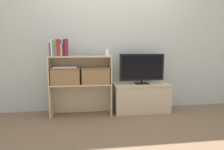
# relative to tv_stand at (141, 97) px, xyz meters

# --- Properties ---
(ground_plane) EXTENTS (16.00, 16.00, 0.00)m
(ground_plane) POSITION_rel_tv_stand_xyz_m (-0.50, -0.19, -0.23)
(ground_plane) COLOR brown
(wall_back) EXTENTS (10.00, 0.05, 2.40)m
(wall_back) POSITION_rel_tv_stand_xyz_m (-0.50, 0.23, 0.97)
(wall_back) COLOR #B2BCB2
(wall_back) RESTS_ON ground_plane
(tv_stand) EXTENTS (0.92, 0.41, 0.47)m
(tv_stand) POSITION_rel_tv_stand_xyz_m (0.00, 0.00, 0.00)
(tv_stand) COLOR #CCB793
(tv_stand) RESTS_ON ground_plane
(tv) EXTENTS (0.74, 0.14, 0.49)m
(tv) POSITION_rel_tv_stand_xyz_m (0.00, -0.00, 0.50)
(tv) COLOR black
(tv) RESTS_ON tv_stand
(bookshelf_lower_tier) EXTENTS (0.93, 0.29, 0.50)m
(bookshelf_lower_tier) POSITION_rel_tv_stand_xyz_m (-0.98, 0.01, 0.08)
(bookshelf_lower_tier) COLOR #CCB793
(bookshelf_lower_tier) RESTS_ON ground_plane
(bookshelf_upper_tier) EXTENTS (0.93, 0.29, 0.43)m
(bookshelf_upper_tier) POSITION_rel_tv_stand_xyz_m (-0.98, 0.01, 0.54)
(bookshelf_upper_tier) COLOR #CCB793
(bookshelf_upper_tier) RESTS_ON bookshelf_lower_tier
(book_plum) EXTENTS (0.02, 0.13, 0.19)m
(book_plum) POSITION_rel_tv_stand_xyz_m (-1.41, -0.09, 0.79)
(book_plum) COLOR #6B2D66
(book_plum) RESTS_ON bookshelf_upper_tier
(book_ivory) EXTENTS (0.02, 0.15, 0.23)m
(book_ivory) POSITION_rel_tv_stand_xyz_m (-1.38, -0.09, 0.81)
(book_ivory) COLOR silver
(book_ivory) RESTS_ON bookshelf_upper_tier
(book_skyblue) EXTENTS (0.02, 0.12, 0.22)m
(book_skyblue) POSITION_rel_tv_stand_xyz_m (-1.36, -0.09, 0.80)
(book_skyblue) COLOR #709ECC
(book_skyblue) RESTS_ON bookshelf_upper_tier
(book_olive) EXTENTS (0.03, 0.15, 0.24)m
(book_olive) POSITION_rel_tv_stand_xyz_m (-1.33, -0.09, 0.82)
(book_olive) COLOR olive
(book_olive) RESTS_ON bookshelf_upper_tier
(book_crimson) EXTENTS (0.04, 0.16, 0.24)m
(book_crimson) POSITION_rel_tv_stand_xyz_m (-1.29, -0.09, 0.82)
(book_crimson) COLOR #B22328
(book_crimson) RESTS_ON bookshelf_upper_tier
(book_tan) EXTENTS (0.03, 0.15, 0.17)m
(book_tan) POSITION_rel_tv_stand_xyz_m (-1.25, -0.09, 0.78)
(book_tan) COLOR tan
(book_tan) RESTS_ON bookshelf_upper_tier
(book_navy) EXTENTS (0.02, 0.12, 0.24)m
(book_navy) POSITION_rel_tv_stand_xyz_m (-1.22, -0.09, 0.81)
(book_navy) COLOR navy
(book_navy) RESTS_ON bookshelf_upper_tier
(book_maroon) EXTENTS (0.04, 0.16, 0.25)m
(book_maroon) POSITION_rel_tv_stand_xyz_m (-1.18, -0.09, 0.82)
(book_maroon) COLOR maroon
(book_maroon) RESTS_ON bookshelf_upper_tier
(baby_monitor) EXTENTS (0.05, 0.04, 0.13)m
(baby_monitor) POSITION_rel_tv_stand_xyz_m (-0.58, -0.05, 0.75)
(baby_monitor) COLOR white
(baby_monitor) RESTS_ON bookshelf_upper_tier
(storage_basket_left) EXTENTS (0.43, 0.26, 0.25)m
(storage_basket_left) POSITION_rel_tv_stand_xyz_m (-1.21, -0.06, 0.40)
(storage_basket_left) COLOR #937047
(storage_basket_left) RESTS_ON bookshelf_lower_tier
(storage_basket_right) EXTENTS (0.43, 0.26, 0.25)m
(storage_basket_right) POSITION_rel_tv_stand_xyz_m (-0.76, -0.06, 0.40)
(storage_basket_right) COLOR #937047
(storage_basket_right) RESTS_ON bookshelf_lower_tier
(laptop) EXTENTS (0.34, 0.24, 0.02)m
(laptop) POSITION_rel_tv_stand_xyz_m (-1.21, -0.06, 0.53)
(laptop) COLOR #BCBCC1
(laptop) RESTS_ON storage_basket_left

